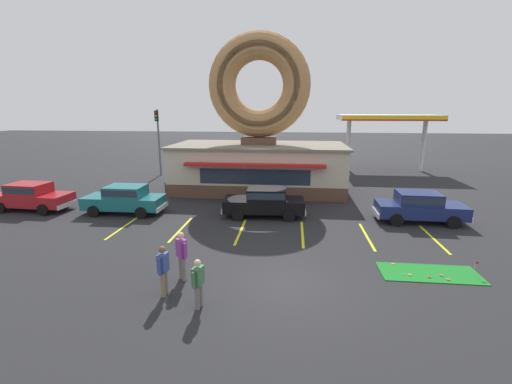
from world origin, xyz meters
The scene contains 26 objects.
ground_plane centered at (0.00, 0.00, 0.00)m, with size 160.00×160.00×0.00m, color #232326.
donut_shop_building centered at (-2.32, 13.94, 3.74)m, with size 12.30×6.75×10.96m.
putting_mat centered at (5.17, 1.37, 0.01)m, with size 3.48×1.47×0.03m, color #197523.
mini_donut_near_left centered at (5.62, 0.87, 0.05)m, with size 0.13×0.13×0.04m, color #D17F47.
mini_donut_near_right centered at (4.41, 1.10, 0.05)m, with size 0.13×0.13×0.04m, color #E5C666.
mini_donut_mid_left centered at (4.06, 1.94, 0.05)m, with size 0.13×0.13×0.04m, color #E5C666.
mini_donut_mid_centre centered at (5.04, 1.01, 0.05)m, with size 0.13×0.13×0.04m, color #A5724C.
mini_donut_mid_right centered at (5.51, 1.18, 0.05)m, with size 0.13×0.13×0.04m, color #D17F47.
golf_ball centered at (4.19, 1.12, 0.05)m, with size 0.04×0.04×0.04m, color white.
putting_flag_pin centered at (6.69, 1.34, 0.44)m, with size 0.13×0.01×0.55m.
car_navy centered at (6.81, 7.49, 0.87)m, with size 4.60×2.07×1.60m.
car_black centered at (-1.34, 7.58, 0.87)m, with size 4.64×2.14×1.60m.
car_teal centered at (-9.34, 7.31, 0.87)m, with size 4.57×2.00×1.60m.
car_red centered at (-15.11, 7.33, 0.87)m, with size 4.63×2.13×1.60m.
pedestrian_blue_sweater_man centered at (-2.55, -1.66, 0.85)m, with size 0.32×0.58×1.55m.
pedestrian_hooded_kid centered at (-3.83, -1.08, 0.93)m, with size 0.27×0.59×1.67m.
pedestrian_leather_jacket_man centered at (-3.59, -0.02, 0.98)m, with size 0.45×0.44×1.76m.
trash_bin centered at (-8.25, 11.42, 0.50)m, with size 0.57×0.57×0.97m.
traffic_light_pole centered at (-11.75, 18.78, 3.71)m, with size 0.28×0.47×5.80m.
gas_station_canopy centered at (8.91, 23.47, 4.86)m, with size 9.00×4.46×5.30m.
parking_stripe_far_left centered at (-8.32, 5.00, 0.00)m, with size 0.12×3.60×0.01m, color yellow.
parking_stripe_left centered at (-5.32, 5.00, 0.00)m, with size 0.12×3.60×0.01m, color yellow.
parking_stripe_mid_left centered at (-2.32, 5.00, 0.00)m, with size 0.12×3.60×0.01m, color yellow.
parking_stripe_centre centered at (0.68, 5.00, 0.00)m, with size 0.12×3.60×0.01m, color yellow.
parking_stripe_mid_right centered at (3.68, 5.00, 0.00)m, with size 0.12×3.60×0.01m, color yellow.
parking_stripe_right centered at (6.68, 5.00, 0.00)m, with size 0.12×3.60×0.01m, color yellow.
Camera 1 is at (0.14, -10.60, 5.80)m, focal length 24.00 mm.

